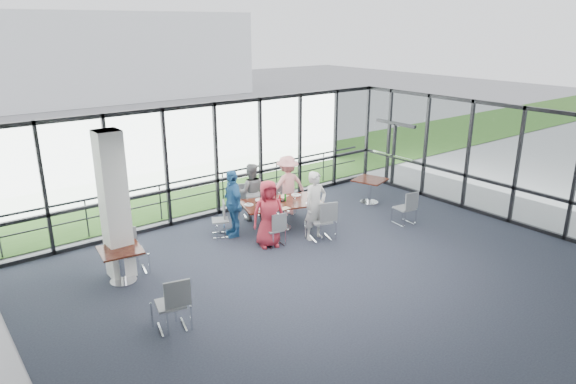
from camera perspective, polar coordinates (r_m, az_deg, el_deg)
floor at (r=11.25m, az=5.48°, el=-9.56°), size 12.00×10.00×0.02m
ceiling at (r=10.16m, az=6.02°, el=6.67°), size 12.00×10.00×0.04m
wall_left at (r=8.09m, az=-27.61°, el=-10.61°), size 0.10×10.00×3.20m
curtain_wall_back at (r=14.46m, az=-7.98°, el=3.56°), size 12.00×0.10×3.20m
curtain_wall_right at (r=15.20m, az=22.48°, el=3.06°), size 0.10×10.00×3.20m
exit_door at (r=17.41m, az=11.65°, el=4.01°), size 0.12×1.60×2.10m
structural_column at (r=11.30m, az=-18.72°, el=-1.46°), size 0.50×0.50×3.20m
apron at (r=19.24m, az=-15.27°, el=1.78°), size 80.00×70.00×0.02m
grass_strip at (r=17.47m, az=-12.70°, el=0.43°), size 80.00×5.00×0.01m
hangar_main at (r=40.73m, az=-22.86°, el=13.75°), size 24.00×10.00×6.00m
guard_rail at (r=15.27m, az=-8.93°, el=0.01°), size 12.00×0.06×0.06m
main_table at (r=13.54m, az=-0.78°, el=-1.55°), size 2.31×1.69×0.75m
side_table_left at (r=11.34m, az=-18.10°, el=-6.61°), size 0.94×0.94×0.75m
side_table_right at (r=15.69m, az=9.10°, el=1.01°), size 1.08×1.08×0.75m
diner_near_left at (r=12.43m, az=-2.18°, el=-2.42°), size 0.94×0.76×1.67m
diner_near_right at (r=12.85m, az=3.05°, el=-1.53°), size 0.66×0.49×1.76m
diner_far_left at (r=14.15m, az=-4.14°, el=0.01°), size 0.92×0.82×1.61m
diner_far_right at (r=14.49m, az=-0.07°, el=0.74°), size 1.19×0.76×1.72m
diner_end at (r=13.11m, az=-6.16°, el=-1.23°), size 0.75×1.11×1.75m
chair_main_nl at (r=12.59m, az=-1.58°, el=-4.16°), size 0.47×0.47×0.85m
chair_main_nr at (r=12.95m, az=3.67°, el=-3.21°), size 0.62×0.62×0.99m
chair_main_fl at (r=14.40m, az=-3.99°, el=-1.06°), size 0.60×0.60×0.94m
chair_main_fr at (r=14.62m, az=-0.40°, el=-0.85°), size 0.51×0.51×0.88m
chair_main_end at (r=13.25m, az=-7.53°, el=-3.14°), size 0.56×0.56×0.85m
chair_spare_la at (r=9.52m, az=-12.94°, el=-12.02°), size 0.59×0.59×1.00m
chair_spare_lb at (r=11.73m, az=-16.84°, el=-6.42°), size 0.55×0.55×0.96m
chair_spare_r at (r=14.24m, az=12.80°, el=-1.76°), size 0.52×0.52×0.92m
plate_nl at (r=13.02m, az=-2.79°, el=-1.83°), size 0.27×0.27×0.01m
plate_nr at (r=13.37m, az=2.52°, el=-1.27°), size 0.26×0.26×0.01m
plate_fl at (r=13.64m, az=-3.09°, el=-0.87°), size 0.28×0.28×0.01m
plate_fr at (r=14.02m, az=0.91°, el=-0.32°), size 0.27×0.27×0.01m
plate_end at (r=13.30m, az=-4.37°, el=-1.42°), size 0.24×0.24×0.01m
tumbler_a at (r=13.18m, az=-1.28°, el=-1.24°), size 0.07×0.07×0.15m
tumbler_b at (r=13.34m, az=0.72°, el=-1.00°), size 0.07×0.07×0.15m
tumbler_c at (r=13.77m, az=-0.97°, el=-0.37°), size 0.08×0.08×0.15m
tumbler_d at (r=13.07m, az=-3.51°, el=-1.48°), size 0.07×0.07×0.13m
menu_a at (r=13.02m, az=-0.41°, el=-1.83°), size 0.29×0.21×0.00m
menu_b at (r=13.50m, az=3.11°, el=-1.11°), size 0.37×0.32×0.00m
menu_c at (r=13.92m, az=-0.53°, el=-0.47°), size 0.35×0.30×0.00m
condiment_caddy at (r=13.50m, az=-0.58°, el=-1.00°), size 0.10×0.07×0.04m
ketchup_bottle at (r=13.50m, az=-0.93°, el=-0.70°), size 0.06×0.06×0.18m
green_bottle at (r=13.51m, az=-0.30°, el=-0.63°), size 0.05×0.05×0.20m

